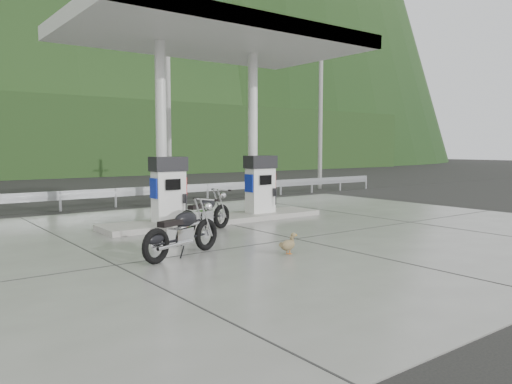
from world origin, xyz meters
TOP-DOWN VIEW (x-y plane):
  - ground at (0.00, 0.00)m, footprint 160.00×160.00m
  - forecourt_apron at (0.00, 0.00)m, footprint 18.00×14.00m
  - pump_island at (0.00, 2.50)m, footprint 7.00×1.40m
  - gas_pump_left at (-1.60, 2.50)m, footprint 0.95×0.55m
  - gas_pump_right at (1.60, 2.50)m, footprint 0.95×0.55m
  - canopy_column_left at (-1.60, 2.90)m, footprint 0.30×0.30m
  - canopy_column_right at (1.60, 2.90)m, footprint 0.30×0.30m
  - canopy_roof at (0.00, 2.50)m, footprint 8.50×5.00m
  - guardrail at (0.00, 8.00)m, footprint 26.00×0.16m
  - road at (0.00, 11.50)m, footprint 60.00×7.00m
  - utility_pole_b at (2.00, 9.50)m, footprint 0.22×0.22m
  - utility_pole_c at (11.00, 9.50)m, footprint 0.22×0.22m
  - tree_band at (0.00, 30.00)m, footprint 80.00×6.00m
  - motorcycle_left at (-3.12, -1.07)m, footprint 2.16×1.32m
  - motorcycle_right at (-1.22, 1.19)m, footprint 2.07×1.30m
  - duck at (-1.28, -2.20)m, footprint 0.53×0.27m

SIDE VIEW (x-z plane):
  - ground at x=0.00m, z-range 0.00..0.00m
  - road at x=0.00m, z-range 0.00..0.01m
  - forecourt_apron at x=0.00m, z-range 0.00..0.02m
  - pump_island at x=0.00m, z-range 0.02..0.17m
  - duck at x=-1.28m, z-range 0.02..0.39m
  - motorcycle_right at x=-1.22m, z-range 0.02..0.96m
  - motorcycle_left at x=-3.12m, z-range 0.02..1.00m
  - guardrail at x=0.00m, z-range 0.00..1.42m
  - gas_pump_left at x=-1.60m, z-range 0.17..1.97m
  - gas_pump_right at x=1.60m, z-range 0.17..1.97m
  - canopy_column_left at x=-1.60m, z-range 0.17..5.17m
  - canopy_column_right at x=1.60m, z-range 0.17..5.17m
  - tree_band at x=0.00m, z-range 0.00..6.00m
  - utility_pole_b at x=2.00m, z-range 0.00..8.00m
  - utility_pole_c at x=11.00m, z-range 0.00..8.00m
  - canopy_roof at x=0.00m, z-range 5.17..5.57m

